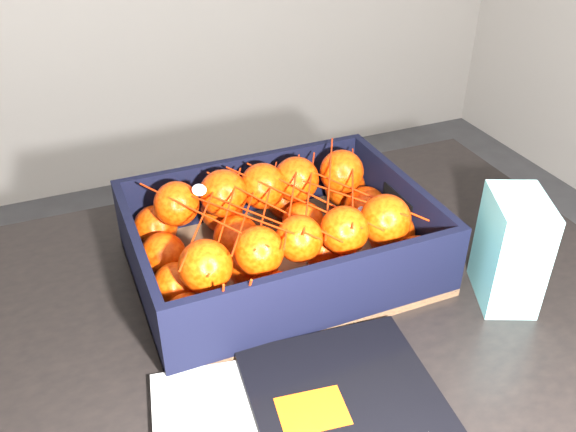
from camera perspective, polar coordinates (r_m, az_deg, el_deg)
name	(u,v)px	position (r m, az deg, el deg)	size (l,w,h in m)	color
table	(243,395)	(0.87, -4.20, -16.28)	(1.21, 0.82, 0.75)	black
produce_crate	(280,249)	(0.89, -0.74, -3.12)	(0.42, 0.31, 0.11)	brown
clementine_heap	(281,230)	(0.88, -0.62, -1.33)	(0.40, 0.29, 0.12)	red
mesh_net	(278,205)	(0.84, -0.97, 1.02)	(0.34, 0.28, 0.10)	#BC2407
retail_carton	(511,250)	(0.87, 20.09, -2.97)	(0.07, 0.10, 0.16)	white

